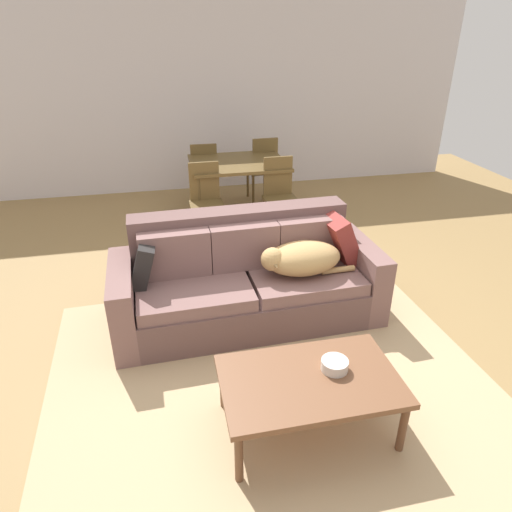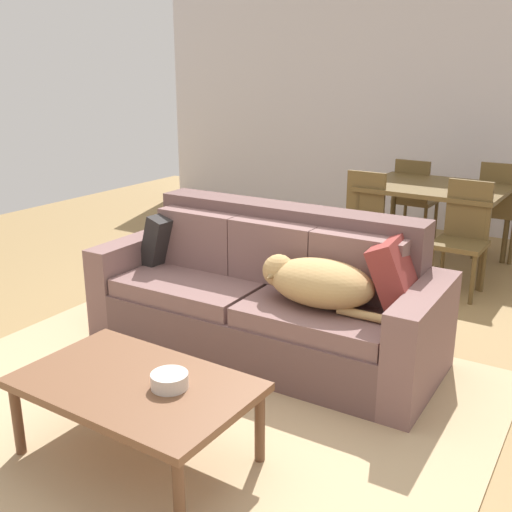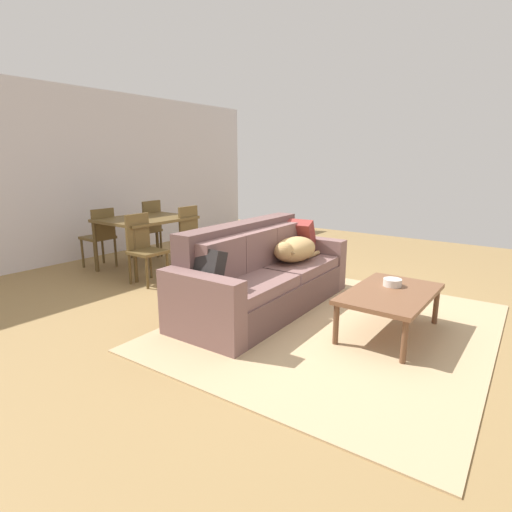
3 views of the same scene
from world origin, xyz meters
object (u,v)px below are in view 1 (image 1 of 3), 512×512
object	(u,v)px
couch	(247,280)
dining_chair_near_right	(280,192)
throw_pillow_by_left_arm	(143,262)
dining_chair_near_left	(206,198)
throw_pillow_by_right_arm	(338,238)
dog_on_left_cushion	(300,258)
dining_chair_far_right	(263,166)
bowl_on_coffee_table	(335,365)
coffee_table	(310,384)
dining_table	(238,167)
dining_chair_far_left	(204,170)

from	to	relation	value
couch	dining_chair_near_right	distance (m)	1.95
throw_pillow_by_left_arm	dining_chair_near_left	world-z (taller)	dining_chair_near_left
throw_pillow_by_right_arm	dining_chair_near_right	size ratio (longest dim) A/B	0.47
dog_on_left_cushion	dining_chair_far_right	distance (m)	3.04
couch	bowl_on_coffee_table	world-z (taller)	couch
throw_pillow_by_left_arm	dining_chair_near_left	size ratio (longest dim) A/B	0.41
dining_chair_near_right	dining_chair_far_right	world-z (taller)	dining_chair_far_right
couch	coffee_table	size ratio (longest dim) A/B	2.09
throw_pillow_by_left_arm	coffee_table	bearing A→B (deg)	-54.39
throw_pillow_by_right_arm	dining_table	distance (m)	2.33
throw_pillow_by_right_arm	dining_chair_far_left	world-z (taller)	dining_chair_far_left
dog_on_left_cushion	dining_table	world-z (taller)	dining_table
dining_chair_near_right	throw_pillow_by_right_arm	bearing A→B (deg)	-87.40
couch	dining_chair_far_left	xyz separation A→B (m)	(-0.04, 2.93, 0.15)
dining_chair_far_left	dining_chair_far_right	xyz separation A→B (m)	(0.85, -0.06, 0.02)
dining_chair_far_right	throw_pillow_by_left_arm	bearing A→B (deg)	57.27
throw_pillow_by_right_arm	coffee_table	world-z (taller)	throw_pillow_by_right_arm
throw_pillow_by_right_arm	dining_chair_far_left	xyz separation A→B (m)	(-0.90, 2.85, -0.15)
throw_pillow_by_left_arm	dining_chair_far_left	xyz separation A→B (m)	(0.82, 2.91, -0.12)
couch	dining_chair_far_right	bearing A→B (deg)	72.40
dog_on_left_cushion	bowl_on_coffee_table	bearing A→B (deg)	-98.24
dining_chair_far_right	dog_on_left_cushion	bearing A→B (deg)	80.54
throw_pillow_by_right_arm	dining_chair_near_left	xyz separation A→B (m)	(-1.00, 1.72, -0.16)
throw_pillow_by_left_arm	dining_table	size ratio (longest dim) A/B	0.30
dining_table	dining_chair_near_right	world-z (taller)	dining_chair_near_right
throw_pillow_by_right_arm	dining_table	bearing A→B (deg)	102.49
bowl_on_coffee_table	throw_pillow_by_right_arm	bearing A→B (deg)	68.52
couch	dining_table	distance (m)	2.40
dog_on_left_cushion	coffee_table	xyz separation A→B (m)	(-0.31, -1.22, -0.22)
dining_table	couch	bearing A→B (deg)	-98.51
bowl_on_coffee_table	dining_chair_near_left	bearing A→B (deg)	98.23
dining_chair_near_left	dining_chair_far_right	size ratio (longest dim) A/B	0.96
coffee_table	dining_chair_far_right	bearing A→B (deg)	80.94
dog_on_left_cushion	dining_table	size ratio (longest dim) A/B	0.67
dining_table	dining_chair_near_right	xyz separation A→B (m)	(0.42, -0.56, -0.19)
coffee_table	dining_chair_far_left	xyz separation A→B (m)	(-0.17, 4.29, 0.13)
throw_pillow_by_left_arm	coffee_table	distance (m)	1.72
dining_chair_far_left	coffee_table	bearing A→B (deg)	93.13
dining_table	dining_chair_far_right	xyz separation A→B (m)	(0.46, 0.52, -0.17)
bowl_on_coffee_table	coffee_table	bearing A→B (deg)	-165.33
bowl_on_coffee_table	dining_chair_near_right	world-z (taller)	dining_chair_near_right
dining_chair_far_left	dog_on_left_cushion	bearing A→B (deg)	99.69
throw_pillow_by_left_arm	throw_pillow_by_right_arm	bearing A→B (deg)	1.89
dog_on_left_cushion	dining_chair_far_left	world-z (taller)	dining_chair_far_left
throw_pillow_by_left_arm	dining_chair_far_left	world-z (taller)	dining_chair_far_left
throw_pillow_by_left_arm	coffee_table	xyz separation A→B (m)	(0.99, -1.38, -0.25)
throw_pillow_by_left_arm	dining_chair_near_right	size ratio (longest dim) A/B	0.40
bowl_on_coffee_table	couch	bearing A→B (deg)	103.10
couch	dining_table	bearing A→B (deg)	79.60
dining_table	coffee_table	bearing A→B (deg)	-93.38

